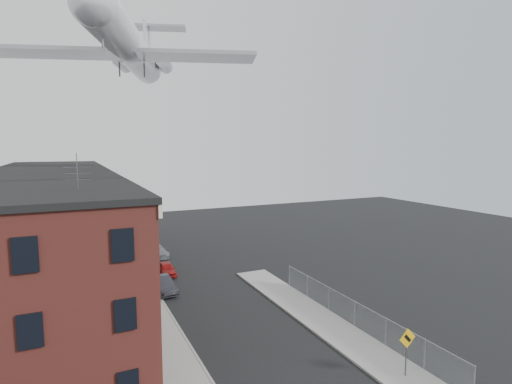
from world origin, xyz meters
TOP-DOWN VIEW (x-y plane):
  - sidewalk_left at (-5.50, 24.00)m, footprint 3.00×62.00m
  - sidewalk_right at (5.50, 6.00)m, footprint 3.00×26.00m
  - curb_left at (-4.05, 24.00)m, footprint 0.15×62.00m
  - curb_right at (4.05, 6.00)m, footprint 0.15×26.00m
  - corner_building at (-12.00, 7.00)m, footprint 10.31×12.30m
  - row_house_a at (-11.96, 16.50)m, footprint 11.98×7.00m
  - row_house_b at (-11.96, 23.50)m, footprint 11.98×7.00m
  - row_house_c at (-11.96, 30.50)m, footprint 11.98×7.00m
  - row_house_d at (-11.96, 37.50)m, footprint 11.98×7.00m
  - row_house_e at (-11.96, 44.50)m, footprint 11.98×7.00m
  - chainlink_fence at (7.00, 5.00)m, footprint 0.06×18.06m
  - warning_sign at (5.60, -1.03)m, footprint 1.10×0.11m
  - utility_pole at (-5.60, 18.00)m, footprint 1.80×0.26m
  - street_tree at (-5.27, 27.92)m, footprint 3.22×3.20m
  - car_near at (-2.24, 21.81)m, footprint 1.50×3.62m
  - car_mid at (-3.60, 17.31)m, footprint 1.99×4.30m
  - car_far at (-1.80, 28.94)m, footprint 2.43×4.73m
  - airplane at (-4.37, 25.45)m, footprint 23.84×27.29m

SIDE VIEW (x-z plane):
  - sidewalk_left at x=-5.50m, z-range 0.00..0.12m
  - sidewalk_right at x=5.50m, z-range 0.00..0.12m
  - curb_left at x=-4.05m, z-range 0.00..0.14m
  - curb_right at x=4.05m, z-range 0.00..0.14m
  - car_near at x=-2.24m, z-range 0.00..1.23m
  - car_far at x=-1.80m, z-range 0.00..1.31m
  - car_mid at x=-3.60m, z-range 0.00..1.37m
  - chainlink_fence at x=7.00m, z-range 0.05..1.95m
  - warning_sign at x=5.60m, z-range 0.48..3.28m
  - street_tree at x=-5.27m, z-range 0.85..6.05m
  - utility_pole at x=-5.60m, z-range 0.17..9.17m
  - row_house_a at x=-11.96m, z-range -0.02..10.28m
  - row_house_b at x=-11.96m, z-range -0.02..10.28m
  - row_house_c at x=-11.96m, z-range -0.02..10.28m
  - row_house_d at x=-11.96m, z-range -0.02..10.28m
  - row_house_e at x=-11.96m, z-range -0.02..10.28m
  - corner_building at x=-12.00m, z-range -0.91..11.24m
  - airplane at x=-4.37m, z-range 17.93..25.85m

